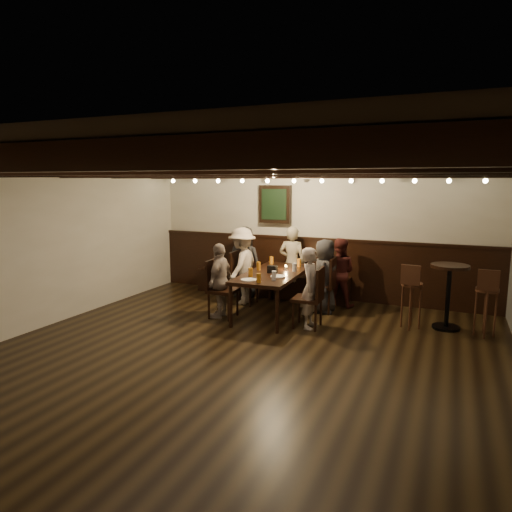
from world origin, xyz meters
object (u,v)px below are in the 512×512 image
at_px(person_left_near, 242,266).
at_px(chair_left_far, 222,300).
at_px(chair_right_near, 322,295).
at_px(bar_stool_right, 485,311).
at_px(person_left_far, 220,280).
at_px(dining_table, 273,276).
at_px(bar_stool_left, 411,305).
at_px(chair_right_far, 308,309).
at_px(person_right_near, 324,276).
at_px(chair_left_near, 244,288).
at_px(high_top_table, 449,287).
at_px(person_right_far, 311,288).
at_px(person_bench_centre, 292,263).
at_px(person_bench_left, 244,262).
at_px(person_bench_right, 339,272).

bearing_deg(person_left_near, chair_left_far, 1.92).
relative_size(chair_right_near, bar_stool_right, 0.94).
bearing_deg(person_left_far, person_left_near, -180.00).
relative_size(dining_table, bar_stool_left, 1.94).
relative_size(chair_right_near, chair_right_far, 1.01).
distance_m(person_right_near, bar_stool_right, 2.45).
xyz_separation_m(person_left_near, person_left_far, (0.04, -0.90, -0.08)).
relative_size(chair_left_near, chair_right_far, 1.03).
distance_m(chair_right_far, person_left_far, 1.50).
height_order(bar_stool_left, bar_stool_right, same).
bearing_deg(high_top_table, bar_stool_right, -17.29).
relative_size(dining_table, person_right_far, 1.57).
xyz_separation_m(person_bench_centre, person_left_near, (-0.73, -0.63, 0.00)).
bearing_deg(person_left_far, bar_stool_right, 97.51).
bearing_deg(bar_stool_left, person_left_far, -160.71).
bearing_deg(dining_table, chair_left_far, -147.99).
bearing_deg(person_bench_left, person_left_far, 96.34).
height_order(person_bench_centre, person_right_far, person_bench_centre).
xyz_separation_m(dining_table, chair_left_far, (-0.70, -0.48, -0.36)).
bearing_deg(bar_stool_right, bar_stool_left, -175.38).
bearing_deg(chair_right_near, person_right_near, -90.00).
bearing_deg(bar_stool_right, chair_right_near, 175.01).
bearing_deg(high_top_table, person_left_near, 178.71).
bearing_deg(person_left_near, high_top_table, 86.47).
height_order(chair_right_near, person_bench_centre, person_bench_centre).
xyz_separation_m(chair_right_near, person_bench_left, (-1.64, 0.39, 0.39)).
bearing_deg(chair_right_far, chair_left_near, 57.98).
distance_m(person_bench_left, person_left_far, 1.36).
distance_m(person_left_far, high_top_table, 3.48).
bearing_deg(person_right_far, chair_left_near, 58.52).
bearing_deg(bar_stool_right, person_right_near, 174.90).
distance_m(person_bench_left, person_right_far, 2.13).
bearing_deg(bar_stool_left, chair_right_near, 174.02).
bearing_deg(chair_right_near, person_right_far, -178.06).
bearing_deg(person_right_far, person_left_near, 59.04).
xyz_separation_m(dining_table, person_right_far, (0.77, -0.42, -0.04)).
bearing_deg(bar_stool_right, person_right_far, -163.93).
height_order(person_bench_left, person_bench_right, person_bench_left).
distance_m(person_left_near, bar_stool_left, 2.95).
height_order(chair_right_near, bar_stool_right, bar_stool_right).
distance_m(person_bench_right, person_right_near, 0.47).
distance_m(person_bench_left, person_bench_right, 1.80).
bearing_deg(person_bench_left, chair_left_far, 97.60).
height_order(person_right_far, bar_stool_left, person_right_far).
xyz_separation_m(chair_left_near, chair_right_far, (1.47, -0.84, -0.01)).
xyz_separation_m(chair_right_near, person_bench_right, (0.16, 0.46, 0.32)).
distance_m(dining_table, chair_right_far, 0.92).
bearing_deg(bar_stool_right, chair_right_far, -164.08).
relative_size(chair_right_near, person_bench_centre, 0.67).
distance_m(chair_left_far, person_left_far, 0.32).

